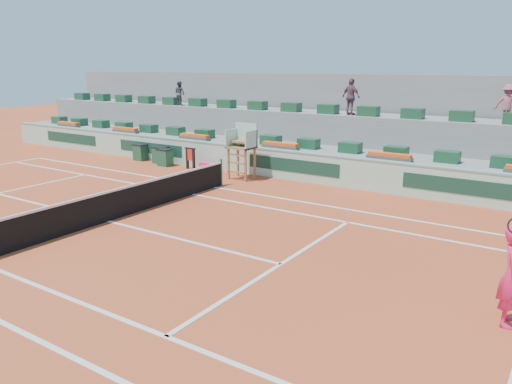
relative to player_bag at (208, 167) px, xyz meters
The scene contains 19 objects.
ground 8.30m from the player_bag, 73.62° to the right, with size 90.00×90.00×0.00m, color #A03D1F.
seating_tier_lower 3.63m from the player_bag, 49.56° to the left, with size 36.00×4.00×1.20m, color gray.
seating_tier_upper 5.06m from the player_bag, 61.71° to the left, with size 36.00×2.40×2.60m, color gray.
stadium_back_wall 6.70m from the player_bag, 68.53° to the left, with size 36.00×0.40×4.40m, color gray.
player_bag is the anchor object (origin of this frame).
spectator_left 6.88m from the player_bag, 143.33° to the left, with size 0.66×0.51×1.36m, color #464550.
spectator_mid 7.36m from the player_bag, 33.65° to the left, with size 0.97×0.41×1.66m, color #674453.
spectator_right 12.99m from the player_bag, 18.55° to the left, with size 0.98×0.56×1.52m, color #A35161.
court_lines 8.30m from the player_bag, 73.62° to the right, with size 23.89×11.09×0.01m.
tennis_net 8.30m from the player_bag, 73.62° to the right, with size 0.10×11.97×1.10m.
advertising_hoarding 2.46m from the player_bag, 12.89° to the left, with size 36.00×0.34×1.26m.
umpire_chair 2.74m from the player_bag, 11.14° to the right, with size 1.10×0.90×2.40m.
seat_row_lower 3.22m from the player_bag, 38.25° to the left, with size 32.90×0.60×0.44m.
seat_row_upper 5.14m from the player_bag, 58.01° to the left, with size 32.90×0.60×0.44m.
flower_planters 1.76m from the player_bag, 51.22° to the left, with size 26.80×0.36×0.28m.
drink_cooler_a 2.51m from the player_bag, behind, with size 0.66×0.57×0.84m.
drink_cooler_b 3.16m from the player_bag, behind, with size 0.75×0.65×0.84m.
drink_cooler_c 4.62m from the player_bag, behind, with size 0.65×0.56×0.84m.
towel_rack 1.02m from the player_bag, 168.25° to the right, with size 0.63×0.10×1.03m.
Camera 1 is at (12.30, -10.03, 4.83)m, focal length 35.00 mm.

